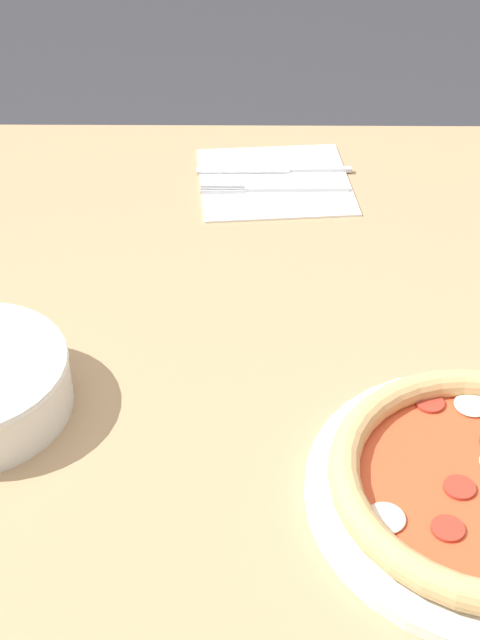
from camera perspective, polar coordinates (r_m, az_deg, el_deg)
The scene contains 4 objects.
dining_table at distance 0.95m, azimuth 4.73°, elevation -7.44°, with size 1.07×0.94×0.72m.
napkin at distance 1.18m, azimuth 2.22°, elevation 8.88°, with size 0.21×0.21×0.00m.
fork at distance 1.15m, azimuth 2.36°, elevation 8.37°, with size 0.02×0.19×0.00m.
knife at distance 1.20m, azimuth 2.63°, elevation 9.57°, with size 0.02×0.21×0.01m.
Camera 1 is at (-0.67, 0.07, 1.28)m, focal length 50.00 mm.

